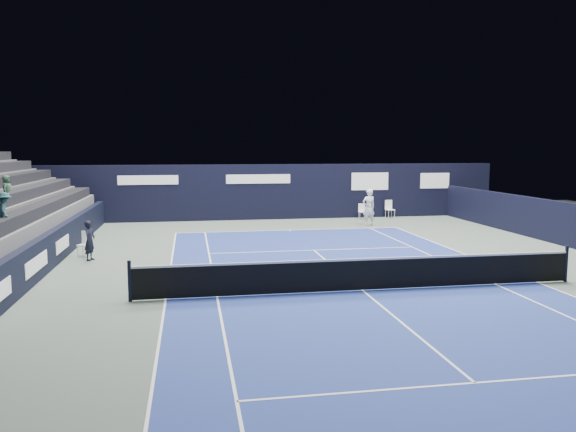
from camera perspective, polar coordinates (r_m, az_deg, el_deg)
The scene contains 12 objects.
ground at distance 18.08m, azimuth 5.68°, elevation -6.00°, with size 48.00×48.00×0.00m, color #4C5B51.
court_surface at distance 16.22m, azimuth 7.59°, elevation -7.53°, with size 10.97×23.77×0.01m, color navy.
enclosure_wall_right at distance 26.13m, azimuth 25.94°, elevation -0.65°, with size 0.30×22.00×1.80m, color black.
folding_chair_back_a at distance 32.20m, azimuth 7.53°, elevation 0.59°, with size 0.42×0.41×0.88m.
folding_chair_back_b at distance 32.97m, azimuth 10.26°, elevation 0.84°, with size 0.52×0.50×1.03m.
line_judge_chair at distance 22.35m, azimuth -19.89°, elevation -2.50°, with size 0.54×0.53×0.93m.
line_judge at distance 21.40m, azimuth -19.50°, elevation -2.37°, with size 0.53×0.35×1.45m, color black.
court_markings at distance 16.22m, azimuth 7.59°, elevation -7.50°, with size 11.03×23.83×0.00m.
tennis_net at distance 16.10m, azimuth 7.62°, elevation -5.78°, with size 12.90×0.10×1.10m.
back_sponsor_wall at distance 31.92m, azimuth -1.29°, elevation 2.49°, with size 26.00×0.63×3.10m.
side_barrier_left at distance 21.74m, azimuth -22.37°, elevation -2.68°, with size 0.33×22.00×1.20m.
tennis_player at distance 29.47m, azimuth 8.21°, elevation 0.89°, with size 0.77×0.90×1.91m.
Camera 1 is at (-4.78, -14.96, 4.05)m, focal length 35.00 mm.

